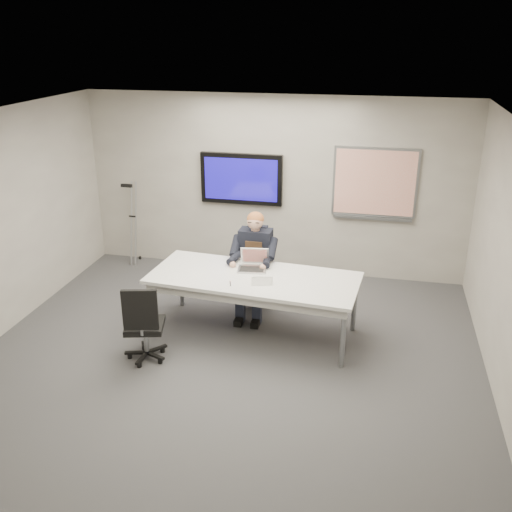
% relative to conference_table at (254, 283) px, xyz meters
% --- Properties ---
extents(floor, '(6.00, 6.00, 0.02)m').
position_rel_conference_table_xyz_m(floor, '(-0.17, -0.85, -0.71)').
color(floor, '#39393B').
rests_on(floor, ground).
extents(ceiling, '(6.00, 6.00, 0.02)m').
position_rel_conference_table_xyz_m(ceiling, '(-0.17, -0.85, 2.09)').
color(ceiling, white).
rests_on(ceiling, wall_back).
extents(wall_back, '(6.00, 0.02, 2.80)m').
position_rel_conference_table_xyz_m(wall_back, '(-0.17, 2.15, 0.69)').
color(wall_back, gray).
rests_on(wall_back, ground).
extents(wall_front, '(6.00, 0.02, 2.80)m').
position_rel_conference_table_xyz_m(wall_front, '(-0.17, -3.85, 0.69)').
color(wall_front, gray).
rests_on(wall_front, ground).
extents(conference_table, '(2.69, 1.30, 0.81)m').
position_rel_conference_table_xyz_m(conference_table, '(0.00, 0.00, 0.00)').
color(conference_table, silver).
rests_on(conference_table, ground).
extents(tv_display, '(1.30, 0.09, 0.80)m').
position_rel_conference_table_xyz_m(tv_display, '(-0.67, 2.10, 0.79)').
color(tv_display, black).
rests_on(tv_display, wall_back).
extents(whiteboard, '(1.25, 0.08, 1.10)m').
position_rel_conference_table_xyz_m(whiteboard, '(1.38, 2.12, 0.82)').
color(whiteboard, gray).
rests_on(whiteboard, wall_back).
extents(office_chair_far, '(0.47, 0.47, 0.94)m').
position_rel_conference_table_xyz_m(office_chair_far, '(-0.13, 0.78, -0.42)').
color(office_chair_far, black).
rests_on(office_chair_far, ground).
extents(office_chair_near, '(0.58, 0.58, 1.00)m').
position_rel_conference_table_xyz_m(office_chair_near, '(-1.11, -0.91, -0.40)').
color(office_chair_near, black).
rests_on(office_chair_near, ground).
extents(seated_person, '(0.44, 0.76, 1.42)m').
position_rel_conference_table_xyz_m(seated_person, '(-0.13, 0.53, -0.14)').
color(seated_person, '#202435').
rests_on(seated_person, office_chair_far).
extents(crutch, '(0.35, 0.67, 1.48)m').
position_rel_conference_table_xyz_m(crutch, '(-2.48, 1.93, 0.00)').
color(crutch, '#A4A7AC').
rests_on(crutch, ground).
extents(laptop, '(0.39, 0.38, 0.26)m').
position_rel_conference_table_xyz_m(laptop, '(-0.06, 0.25, 0.16)').
color(laptop, '#B6B6B9').
rests_on(laptop, conference_table).
extents(name_tent, '(0.26, 0.12, 0.10)m').
position_rel_conference_table_xyz_m(name_tent, '(0.15, -0.21, 0.14)').
color(name_tent, white).
rests_on(name_tent, conference_table).
extents(pen, '(0.05, 0.13, 0.01)m').
position_rel_conference_table_xyz_m(pen, '(-0.23, -0.28, 0.10)').
color(pen, black).
rests_on(pen, conference_table).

